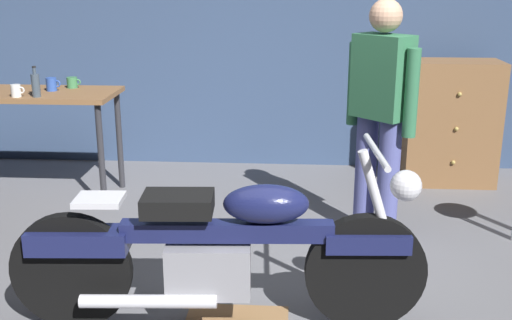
# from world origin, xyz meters

# --- Properties ---
(ground_plane) EXTENTS (12.00, 12.00, 0.00)m
(ground_plane) POSITION_xyz_m (0.00, 0.00, 0.00)
(ground_plane) COLOR slate
(back_wall) EXTENTS (8.00, 0.12, 3.10)m
(back_wall) POSITION_xyz_m (0.00, 2.80, 1.55)
(back_wall) COLOR #384C70
(back_wall) RESTS_ON ground_plane
(workbench) EXTENTS (1.30, 0.64, 0.90)m
(workbench) POSITION_xyz_m (-1.93, 1.69, 0.79)
(workbench) COLOR brown
(workbench) RESTS_ON ground_plane
(motorcycle) EXTENTS (2.19, 0.60, 1.00)m
(motorcycle) POSITION_xyz_m (-0.18, -0.26, 0.45)
(motorcycle) COLOR black
(motorcycle) RESTS_ON ground_plane
(person_standing) EXTENTS (0.43, 0.43, 1.67)m
(person_standing) POSITION_xyz_m (0.77, 1.01, 0.93)
(person_standing) COLOR #53589D
(person_standing) RESTS_ON ground_plane
(wooden_dresser) EXTENTS (0.80, 0.47, 1.10)m
(wooden_dresser) POSITION_xyz_m (1.57, 2.30, 0.55)
(wooden_dresser) COLOR brown
(wooden_dresser) RESTS_ON ground_plane
(mug_green_speckled) EXTENTS (0.12, 0.09, 0.09)m
(mug_green_speckled) POSITION_xyz_m (-1.68, 1.87, 0.95)
(mug_green_speckled) COLOR #3D7F4C
(mug_green_speckled) RESTS_ON workbench
(mug_blue_enamel) EXTENTS (0.12, 0.08, 0.11)m
(mug_blue_enamel) POSITION_xyz_m (-1.80, 1.73, 0.95)
(mug_blue_enamel) COLOR #2D51AD
(mug_blue_enamel) RESTS_ON workbench
(mug_white_ceramic) EXTENTS (0.11, 0.08, 0.10)m
(mug_white_ceramic) POSITION_xyz_m (-1.98, 1.45, 0.95)
(mug_white_ceramic) COLOR white
(mug_white_ceramic) RESTS_ON workbench
(bottle) EXTENTS (0.06, 0.06, 0.24)m
(bottle) POSITION_xyz_m (-1.82, 1.46, 1.00)
(bottle) COLOR #3F4C59
(bottle) RESTS_ON workbench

